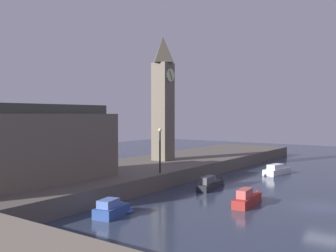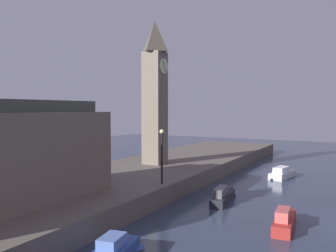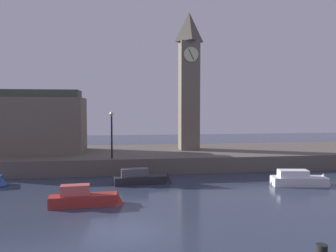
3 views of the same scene
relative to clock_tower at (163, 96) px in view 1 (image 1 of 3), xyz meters
name	(u,v)px [view 1 (image 1 of 3)]	position (x,y,z in m)	size (l,w,h in m)	color
ground_plane	(322,207)	(-7.33, -20.53, -9.42)	(120.00, 120.00, 0.00)	#2D384C
far_embankment	(127,174)	(-7.33, -0.53, -8.67)	(70.00, 12.00, 1.50)	#5B544C
clock_tower	(163,96)	(0.00, 0.00, 0.00)	(2.30, 2.35, 15.29)	#6B6051
parliament_hall	(21,144)	(-19.87, -0.32, -4.65)	(15.94, 5.61, 10.58)	#6B6051
streetlamp	(160,145)	(-8.40, -5.76, -5.24)	(0.36, 0.36, 4.35)	black
boat_barge_dark	(212,184)	(-5.63, -9.98, -8.95)	(4.91, 1.52, 1.47)	#232328
boat_tour_blue	(114,209)	(-18.24, -9.01, -8.94)	(3.68, 1.92, 1.26)	#2D4C93
boat_dinghy_red	(249,198)	(-9.55, -15.48, -8.94)	(4.74, 1.44, 1.49)	maroon
boat_ferry_white	(278,170)	(6.96, -12.13, -8.95)	(5.05, 2.11, 1.40)	silver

